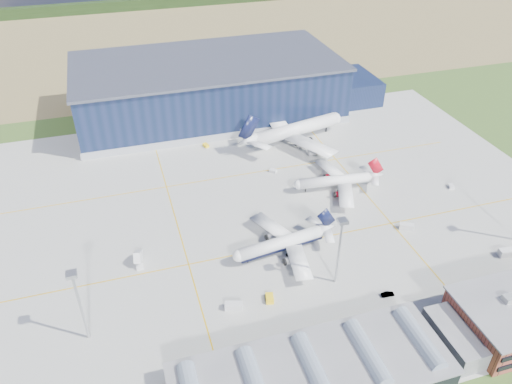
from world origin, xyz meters
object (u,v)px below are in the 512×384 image
(gse_tug_b, at_px, (347,324))
(gse_cart_b, at_px, (273,171))
(gse_van_a, at_px, (234,306))
(car_b, at_px, (388,294))
(light_mast_west, at_px, (77,296))
(hangar, at_px, (214,89))
(car_a, at_px, (411,314))
(gse_cart_a, at_px, (451,186))
(airliner_red, at_px, (335,176))
(gse_tug_c, at_px, (206,145))
(gse_tug_a, at_px, (270,298))
(gse_van_b, at_px, (407,227))
(gse_van_c, at_px, (507,253))
(light_mast_center, at_px, (340,241))
(airliner_widebody, at_px, (296,123))
(airstair, at_px, (139,259))
(airliner_navy, at_px, (281,238))

(gse_tug_b, distance_m, gse_cart_b, 79.50)
(gse_van_a, relative_size, car_b, 1.29)
(light_mast_west, distance_m, gse_tug_b, 69.49)
(car_b, bearing_deg, hangar, 12.94)
(gse_tug_b, height_order, car_a, gse_tug_b)
(car_b, bearing_deg, gse_cart_a, -45.20)
(airliner_red, bearing_deg, gse_tug_c, -43.32)
(gse_tug_a, relative_size, gse_van_b, 0.74)
(gse_tug_b, relative_size, gse_van_c, 0.56)
(light_mast_center, distance_m, gse_van_c, 58.12)
(airliner_widebody, distance_m, gse_tug_a, 95.80)
(light_mast_center, bearing_deg, gse_tug_a, -176.21)
(airstair, bearing_deg, gse_tug_b, -26.96)
(gse_van_c, bearing_deg, car_a, 114.60)
(airliner_red, bearing_deg, airstair, 21.43)
(gse_tug_a, height_order, gse_van_a, gse_van_a)
(light_mast_west, distance_m, light_mast_center, 70.00)
(gse_tug_a, bearing_deg, airliner_widebody, 77.97)
(airliner_navy, xyz_separation_m, airliner_red, (31.18, 28.11, -0.21))
(airliner_red, distance_m, gse_cart_a, 44.58)
(hangar, distance_m, gse_tug_a, 127.39)
(gse_tug_a, distance_m, car_a, 38.89)
(gse_tug_c, height_order, airstair, airstair)
(car_b, bearing_deg, light_mast_center, 55.89)
(gse_cart_a, distance_m, gse_van_b, 34.14)
(gse_cart_a, bearing_deg, hangar, 144.90)
(gse_tug_a, distance_m, gse_cart_a, 90.28)
(gse_cart_a, bearing_deg, gse_van_c, -82.11)
(gse_van_c, bearing_deg, gse_tug_c, 45.45)
(car_a, bearing_deg, light_mast_west, 79.45)
(light_mast_center, distance_m, airliner_red, 50.37)
(gse_tug_c, bearing_deg, car_b, -88.83)
(light_mast_west, distance_m, gse_tug_a, 51.32)
(gse_cart_a, relative_size, gse_tug_c, 0.95)
(light_mast_center, bearing_deg, gse_cart_b, 88.09)
(light_mast_center, height_order, gse_tug_c, light_mast_center)
(hangar, height_order, airliner_widebody, hangar)
(light_mast_center, height_order, airstair, light_mast_center)
(gse_cart_b, height_order, car_a, gse_cart_b)
(gse_van_a, xyz_separation_m, gse_cart_b, (33.48, 64.79, -0.48))
(light_mast_center, relative_size, airliner_red, 0.65)
(gse_cart_b, height_order, car_b, car_b)
(light_mast_west, bearing_deg, gse_van_b, 8.64)
(light_mast_center, height_order, gse_cart_b, light_mast_center)
(gse_van_b, bearing_deg, car_a, -179.36)
(light_mast_west, distance_m, gse_tug_c, 105.61)
(gse_van_b, bearing_deg, gse_cart_a, -29.80)
(gse_van_b, height_order, gse_tug_c, gse_van_b)
(airliner_navy, xyz_separation_m, car_b, (22.97, -26.66, -5.35))
(light_mast_west, relative_size, airliner_red, 0.65)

